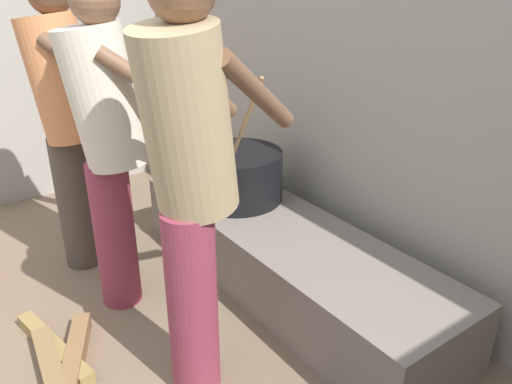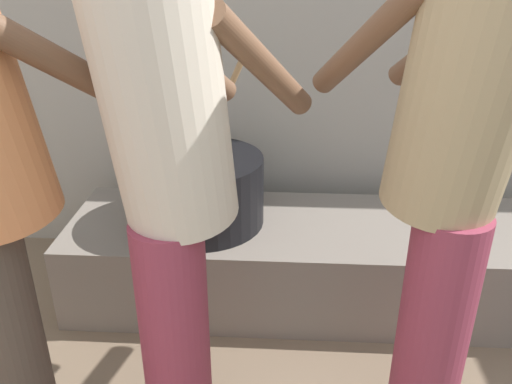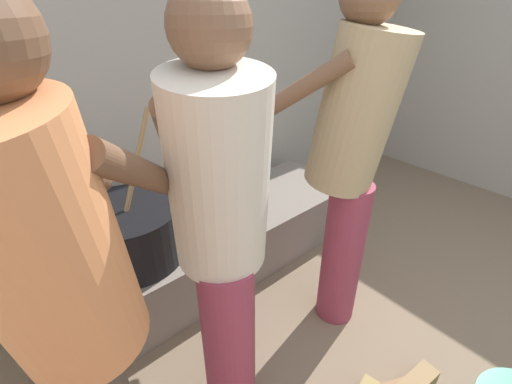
{
  "view_description": "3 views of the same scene",
  "coord_description": "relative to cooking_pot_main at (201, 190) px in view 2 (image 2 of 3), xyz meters",
  "views": [
    {
      "loc": [
        1.57,
        0.2,
        1.63
      ],
      "look_at": [
        0.0,
        1.33,
        0.76
      ],
      "focal_mm": 35.94,
      "sensor_mm": 36.0,
      "label": 1
    },
    {
      "loc": [
        -0.35,
        -0.25,
        1.43
      ],
      "look_at": [
        -0.43,
        1.12,
        0.78
      ],
      "focal_mm": 36.87,
      "sensor_mm": 36.0,
      "label": 2
    },
    {
      "loc": [
        -1.16,
        0.19,
        1.55
      ],
      "look_at": [
        -0.36,
        1.12,
        0.86
      ],
      "focal_mm": 24.79,
      "sensor_mm": 36.0,
      "label": 3
    }
  ],
  "objects": [
    {
      "name": "block_enclosure_rear",
      "position": [
        0.69,
        0.52,
        0.49
      ],
      "size": [
        4.91,
        0.2,
        1.99
      ],
      "primitive_type": "cube",
      "color": "#9E998E",
      "rests_on": "ground_plane"
    },
    {
      "name": "hearth_ledge",
      "position": [
        0.46,
        0.0,
        -0.33
      ],
      "size": [
        2.03,
        0.6,
        0.36
      ],
      "primitive_type": "cube",
      "color": "slate",
      "rests_on": "ground_plane"
    },
    {
      "name": "cooking_pot_main",
      "position": [
        0.0,
        0.0,
        0.0
      ],
      "size": [
        0.52,
        0.52,
        0.74
      ],
      "color": "black",
      "rests_on": "hearth_ledge"
    },
    {
      "name": "cook_in_cream_shirt",
      "position": [
        0.05,
        -0.73,
        0.4
      ],
      "size": [
        0.6,
        0.73,
        1.59
      ],
      "color": "#8C3347",
      "rests_on": "ground_plane"
    },
    {
      "name": "cook_in_tan_shirt",
      "position": [
        0.76,
        -0.7,
        0.45
      ],
      "size": [
        0.57,
        0.75,
        1.66
      ],
      "color": "#8C3347",
      "rests_on": "ground_plane"
    }
  ]
}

